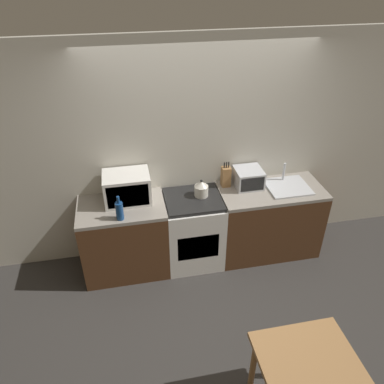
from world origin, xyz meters
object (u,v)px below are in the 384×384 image
object	(u,v)px
microwave	(127,188)
toaster_oven	(248,178)
bottle	(119,210)
dining_table	(305,368)
kettle	(201,189)
stove_range	(193,230)

from	to	relation	value
microwave	toaster_oven	bearing A→B (deg)	1.17
microwave	bottle	bearing A→B (deg)	-106.81
dining_table	bottle	bearing A→B (deg)	125.77
kettle	bottle	bearing A→B (deg)	-164.06
stove_range	microwave	xyz separation A→B (m)	(-0.72, 0.10, 0.62)
kettle	toaster_oven	bearing A→B (deg)	9.42
stove_range	toaster_oven	size ratio (longest dim) A/B	2.87
stove_range	bottle	distance (m)	1.01
kettle	dining_table	xyz separation A→B (m)	(0.35, -2.03, -0.38)
toaster_oven	dining_table	xyz separation A→B (m)	(-0.23, -2.12, -0.39)
microwave	toaster_oven	world-z (taller)	microwave
stove_range	bottle	world-z (taller)	bottle
bottle	dining_table	world-z (taller)	bottle
microwave	kettle	bearing A→B (deg)	-4.79
bottle	dining_table	xyz separation A→B (m)	(1.27, -1.76, -0.39)
toaster_oven	microwave	bearing A→B (deg)	-178.83
kettle	toaster_oven	size ratio (longest dim) A/B	0.66
dining_table	microwave	bearing A→B (deg)	119.21
stove_range	kettle	bearing A→B (deg)	19.51
kettle	dining_table	bearing A→B (deg)	-80.10
microwave	toaster_oven	distance (m)	1.40
toaster_oven	dining_table	bearing A→B (deg)	-96.22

